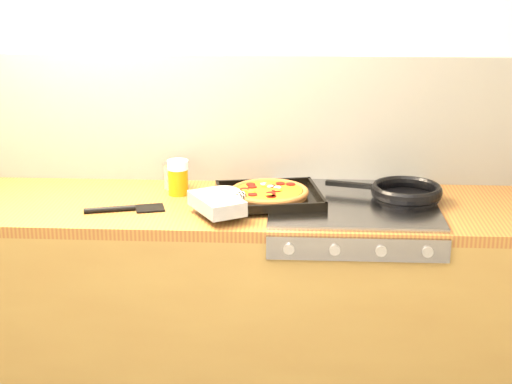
# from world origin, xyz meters

# --- Properties ---
(room_shell) EXTENTS (3.20, 3.20, 3.20)m
(room_shell) POSITION_xyz_m (0.00, 1.39, 1.15)
(room_shell) COLOR white
(room_shell) RESTS_ON ground
(counter_run) EXTENTS (3.20, 0.62, 0.90)m
(counter_run) POSITION_xyz_m (0.00, 1.10, 0.45)
(counter_run) COLOR olive
(counter_run) RESTS_ON ground
(stovetop) EXTENTS (0.60, 0.56, 0.02)m
(stovetop) POSITION_xyz_m (0.45, 1.10, 0.91)
(stovetop) COLOR gray
(stovetop) RESTS_ON counter_run
(pizza_on_tray) EXTENTS (0.50, 0.49, 0.06)m
(pizza_on_tray) POSITION_xyz_m (0.10, 1.07, 0.94)
(pizza_on_tray) COLOR black
(pizza_on_tray) RESTS_ON stovetop
(frying_pan) EXTENTS (0.45, 0.32, 0.04)m
(frying_pan) POSITION_xyz_m (0.64, 1.15, 0.94)
(frying_pan) COLOR black
(frying_pan) RESTS_ON stovetop
(tomato_can) EXTENTS (0.07, 0.07, 0.10)m
(tomato_can) POSITION_xyz_m (-0.23, 1.27, 0.95)
(tomato_can) COLOR maroon
(tomato_can) RESTS_ON counter_run
(juice_glass) EXTENTS (0.10, 0.10, 0.13)m
(juice_glass) POSITION_xyz_m (-0.20, 1.19, 0.97)
(juice_glass) COLOR #C3710B
(juice_glass) RESTS_ON counter_run
(wooden_spoon) EXTENTS (0.30, 0.07, 0.02)m
(wooden_spoon) POSITION_xyz_m (0.20, 1.25, 0.91)
(wooden_spoon) COLOR #AA8B48
(wooden_spoon) RESTS_ON counter_run
(black_spatula) EXTENTS (0.29, 0.13, 0.02)m
(black_spatula) POSITION_xyz_m (-0.36, 0.99, 0.91)
(black_spatula) COLOR black
(black_spatula) RESTS_ON counter_run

